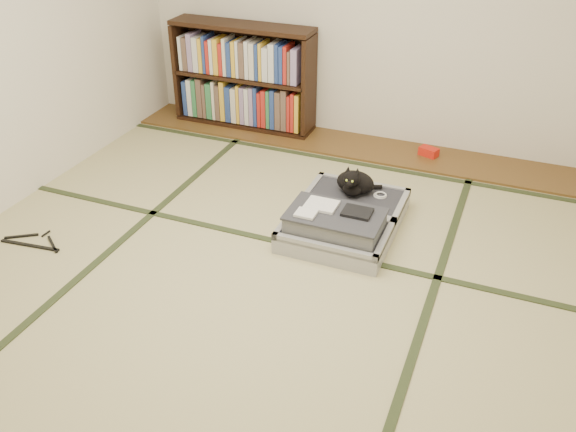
% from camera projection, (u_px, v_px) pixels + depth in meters
% --- Properties ---
extents(floor, '(4.50, 4.50, 0.00)m').
position_uv_depth(floor, '(258.00, 278.00, 3.66)').
color(floor, '#CDB989').
rests_on(floor, ground).
extents(wood_strip, '(4.00, 0.50, 0.02)m').
position_uv_depth(wood_strip, '(355.00, 146.00, 5.24)').
color(wood_strip, brown).
rests_on(wood_strip, ground).
extents(red_item, '(0.17, 0.14, 0.07)m').
position_uv_depth(red_item, '(429.00, 152.00, 5.04)').
color(red_item, red).
rests_on(red_item, wood_strip).
extents(room_shell, '(4.50, 4.50, 4.50)m').
position_uv_depth(room_shell, '(251.00, 33.00, 2.90)').
color(room_shell, white).
rests_on(room_shell, ground).
extents(tatami_borders, '(4.00, 4.50, 0.01)m').
position_uv_depth(tatami_borders, '(289.00, 236.00, 4.05)').
color(tatami_borders, '#2D381E').
rests_on(tatami_borders, ground).
extents(bookcase, '(1.28, 0.29, 0.92)m').
position_uv_depth(bookcase, '(243.00, 78.00, 5.41)').
color(bookcase, black).
rests_on(bookcase, wood_strip).
extents(suitcase, '(0.68, 0.91, 0.27)m').
position_uv_depth(suitcase, '(343.00, 220.00, 4.05)').
color(suitcase, '#A0A0A4').
rests_on(suitcase, floor).
extents(cat, '(0.30, 0.31, 0.25)m').
position_uv_depth(cat, '(355.00, 183.00, 4.22)').
color(cat, black).
rests_on(cat, suitcase).
extents(cable_coil, '(0.09, 0.09, 0.02)m').
position_uv_depth(cable_coil, '(380.00, 195.00, 4.24)').
color(cable_coil, white).
rests_on(cable_coil, suitcase).
extents(hanger, '(0.44, 0.22, 0.01)m').
position_uv_depth(hanger, '(34.00, 243.00, 3.97)').
color(hanger, black).
rests_on(hanger, floor).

